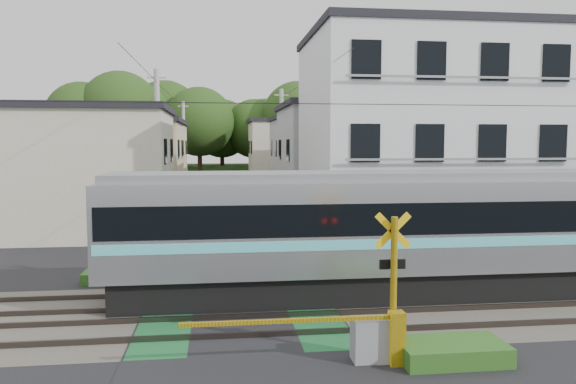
{
  "coord_description": "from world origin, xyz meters",
  "views": [
    {
      "loc": [
        -0.56,
        -14.55,
        4.5
      ],
      "look_at": [
        1.89,
        5.0,
        2.77
      ],
      "focal_mm": 35.0,
      "sensor_mm": 36.0,
      "label": 1
    }
  ],
  "objects": [
    {
      "name": "utility_poles",
      "position": [
        -1.05,
        23.01,
        4.08
      ],
      "size": [
        7.9,
        42.0,
        8.0
      ],
      "color": "#A5A5A0",
      "rests_on": "ground"
    },
    {
      "name": "catenary",
      "position": [
        6.0,
        0.03,
        3.7
      ],
      "size": [
        60.0,
        5.04,
        7.0
      ],
      "color": "#2D2D33",
      "rests_on": "ground"
    },
    {
      "name": "tree_hill",
      "position": [
        -0.88,
        47.86,
        5.99
      ],
      "size": [
        40.0,
        13.55,
        11.93
      ],
      "color": "#264316",
      "rests_on": "ground"
    },
    {
      "name": "houses_row",
      "position": [
        0.25,
        25.92,
        3.24
      ],
      "size": [
        22.07,
        31.35,
        6.8
      ],
      "color": "beige",
      "rests_on": "ground"
    },
    {
      "name": "pedestrian",
      "position": [
        1.48,
        25.94,
        0.77
      ],
      "size": [
        0.66,
        0.54,
        1.55
      ],
      "primitive_type": "imported",
      "rotation": [
        0.0,
        0.0,
        3.48
      ],
      "color": "#342F3B",
      "rests_on": "ground"
    },
    {
      "name": "crossing_signal_far",
      "position": [
        -2.59,
        3.65,
        0.71
      ],
      "size": [
        4.74,
        0.65,
        3.09
      ],
      "color": "yellow",
      "rests_on": "ground"
    },
    {
      "name": "track_bed",
      "position": [
        0.0,
        0.0,
        0.04
      ],
      "size": [
        120.0,
        120.0,
        0.14
      ],
      "color": "#47423A",
      "rests_on": "ground"
    },
    {
      "name": "weed_patches",
      "position": [
        1.76,
        -0.09,
        0.18
      ],
      "size": [
        10.25,
        8.8,
        0.4
      ],
      "color": "#2D5E1E",
      "rests_on": "ground"
    },
    {
      "name": "apartment_block",
      "position": [
        8.5,
        9.49,
        4.66
      ],
      "size": [
        10.2,
        8.36,
        9.3
      ],
      "color": "silver",
      "rests_on": "ground"
    },
    {
      "name": "crossing_signal_near",
      "position": [
        2.59,
        -3.65,
        0.71
      ],
      "size": [
        4.74,
        0.65,
        3.09
      ],
      "color": "yellow",
      "rests_on": "ground"
    },
    {
      "name": "ground",
      "position": [
        0.0,
        0.0,
        0.0
      ],
      "size": [
        120.0,
        120.0,
        0.0
      ],
      "primitive_type": "plane",
      "color": "black"
    }
  ]
}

